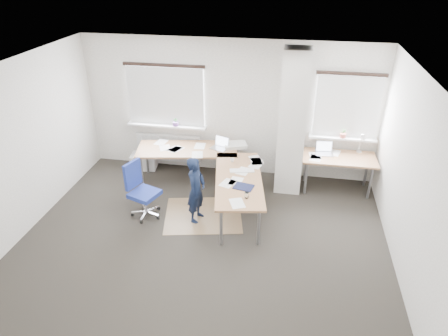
% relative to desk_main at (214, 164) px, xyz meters
% --- Properties ---
extents(ground, '(6.00, 6.00, 0.00)m').
position_rel_desk_main_xyz_m(ground, '(0.09, -1.42, -0.69)').
color(ground, black).
rests_on(ground, ground).
extents(room_shell, '(6.04, 5.04, 2.82)m').
position_rel_desk_main_xyz_m(room_shell, '(0.27, -0.96, 1.05)').
color(room_shell, '#B9B3A9').
rests_on(room_shell, ground).
extents(floor_mat, '(1.57, 1.41, 0.01)m').
position_rel_desk_main_xyz_m(floor_mat, '(-0.06, -0.71, -0.69)').
color(floor_mat, olive).
rests_on(floor_mat, ground).
extents(white_crate, '(0.58, 0.44, 0.32)m').
position_rel_desk_main_xyz_m(white_crate, '(-1.75, 0.83, -0.53)').
color(white_crate, white).
rests_on(white_crate, ground).
extents(desk_main, '(2.82, 2.63, 0.96)m').
position_rel_desk_main_xyz_m(desk_main, '(0.00, 0.00, 0.00)').
color(desk_main, '#9F6D44').
rests_on(desk_main, ground).
extents(desk_side, '(1.41, 0.72, 1.22)m').
position_rel_desk_main_xyz_m(desk_side, '(2.35, 0.64, -0.01)').
color(desk_side, '#9F6D44').
rests_on(desk_side, ground).
extents(task_chair, '(0.60, 0.58, 1.03)m').
position_rel_desk_main_xyz_m(task_chair, '(-1.11, -0.88, -0.40)').
color(task_chair, navy).
rests_on(task_chair, ground).
extents(person, '(0.37, 0.49, 1.21)m').
position_rel_desk_main_xyz_m(person, '(-0.14, -0.84, -0.09)').
color(person, black).
rests_on(person, ground).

